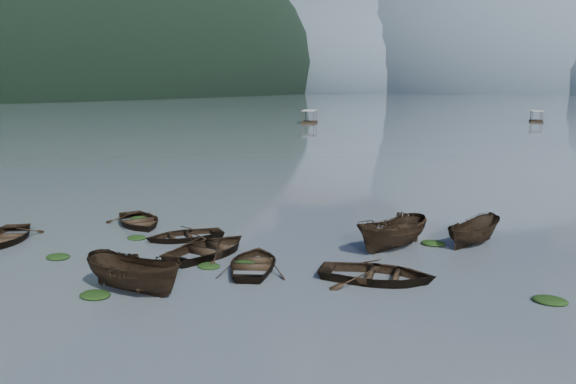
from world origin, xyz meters
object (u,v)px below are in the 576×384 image
at_px(pontoon_left, 310,123).
at_px(rowboat_3, 254,268).
at_px(pontoon_centre, 536,122).
at_px(rowboat_0, 6,241).

bearing_deg(pontoon_left, rowboat_3, -85.55).
distance_m(rowboat_3, pontoon_centre, 115.45).
xyz_separation_m(rowboat_0, pontoon_left, (-20.68, 91.67, 0.00)).
xyz_separation_m(rowboat_3, pontoon_centre, (9.85, 115.03, 0.00)).
distance_m(rowboat_0, pontoon_left, 93.97).
relative_size(rowboat_0, pontoon_centre, 0.68).
relative_size(rowboat_3, pontoon_left, 0.60).
bearing_deg(rowboat_0, rowboat_3, -29.72).
bearing_deg(pontoon_centre, pontoon_left, -154.66).
height_order(rowboat_3, pontoon_left, pontoon_left).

